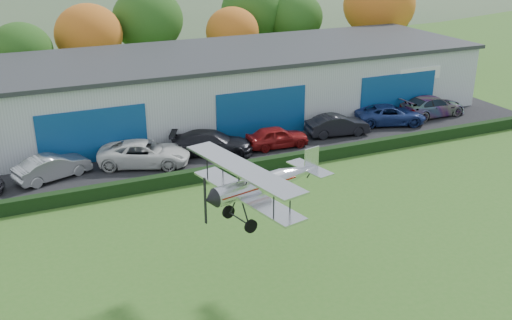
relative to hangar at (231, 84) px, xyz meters
name	(u,v)px	position (x,y,z in m)	size (l,w,h in m)	color
apron	(242,145)	(-2.00, -6.98, -2.63)	(48.00, 9.00, 0.05)	black
hedge	(271,163)	(-2.00, -11.78, -2.26)	(46.00, 0.60, 0.80)	black
hangar	(231,84)	(0.00, 0.00, 0.00)	(40.60, 12.60, 5.30)	#B2B7BC
tree_belt	(140,27)	(-4.15, 12.64, 2.95)	(75.70, 13.22, 10.12)	#3D2614
distant_hills	(27,46)	(-9.38, 112.02, -15.70)	(430.00, 196.00, 56.00)	#4C6642
car_1	(52,167)	(-14.87, -7.82, -1.85)	(1.61, 4.61, 1.52)	silver
car_2	(144,153)	(-9.20, -7.97, -1.80)	(2.69, 5.83, 1.62)	silver
car_3	(212,143)	(-4.53, -7.83, -1.80)	(2.25, 5.54, 1.61)	black
car_4	(277,137)	(0.08, -8.43, -1.85)	(1.78, 4.41, 1.50)	maroon
car_5	(337,125)	(5.28, -7.94, -1.83)	(1.63, 4.68, 1.54)	black
car_6	(390,115)	(10.40, -7.35, -1.85)	(2.53, 5.48, 1.52)	navy
car_7	(432,106)	(14.81, -6.98, -1.78)	(2.32, 5.70, 1.65)	gray
biplane	(260,182)	(-8.02, -23.39, 2.18)	(5.89, 6.70, 2.49)	silver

